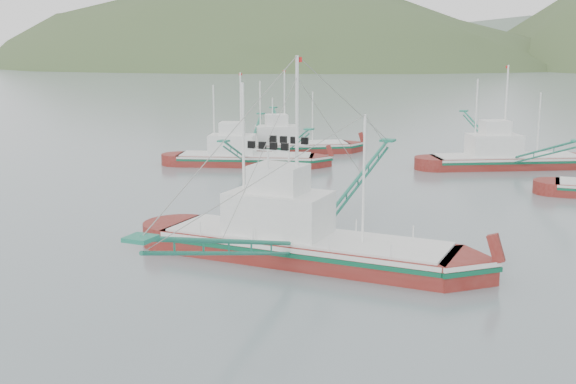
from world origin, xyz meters
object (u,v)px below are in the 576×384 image
at_px(bg_boat_left, 245,146).
at_px(main_boat, 301,230).
at_px(bg_boat_far, 507,145).
at_px(bg_boat_extra, 288,134).

bearing_deg(bg_boat_left, main_boat, -75.94).
relative_size(bg_boat_far, bg_boat_extra, 1.10).
xyz_separation_m(main_boat, bg_boat_far, (6.61, 37.41, 0.51)).
distance_m(main_boat, bg_boat_left, 33.52).
relative_size(main_boat, bg_boat_left, 1.27).
bearing_deg(main_boat, bg_boat_left, 123.74).
xyz_separation_m(main_boat, bg_boat_extra, (-17.59, 37.91, 0.36)).
distance_m(bg_boat_far, bg_boat_extra, 24.20).
bearing_deg(bg_boat_far, bg_boat_extra, 149.36).
relative_size(main_boat, bg_boat_far, 1.22).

